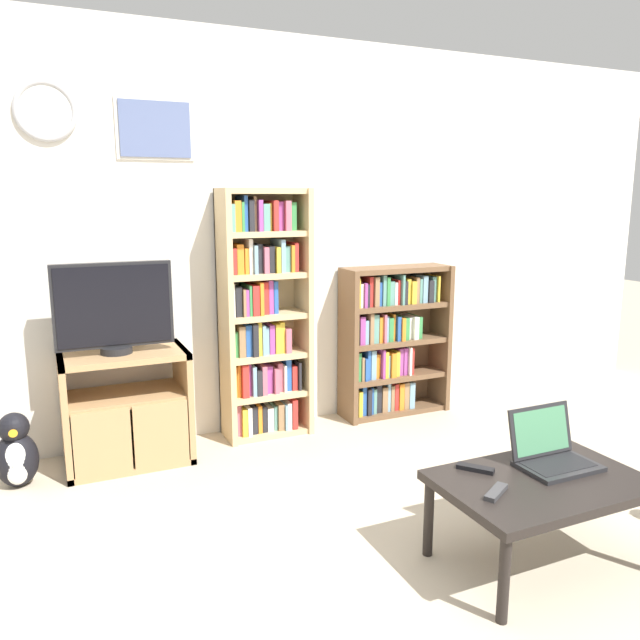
{
  "coord_description": "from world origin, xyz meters",
  "views": [
    {
      "loc": [
        -1.28,
        -1.86,
        1.57
      ],
      "look_at": [
        0.07,
        1.15,
        0.92
      ],
      "focal_mm": 35.0,
      "sensor_mm": 36.0,
      "label": 1
    }
  ],
  "objects_px": {
    "bookshelf_short": "(389,340)",
    "remote_near_laptop": "(496,492)",
    "remote_far_from_laptop": "(475,468)",
    "coffee_table": "(541,488)",
    "laptop": "(551,451)",
    "bookshelf_tall": "(262,317)",
    "tv_stand": "(127,408)",
    "television": "(114,308)",
    "penguin_figurine": "(16,454)"
  },
  "relations": [
    {
      "from": "remote_near_laptop",
      "to": "tv_stand",
      "type": "bearing_deg",
      "value": -177.92
    },
    {
      "from": "tv_stand",
      "to": "laptop",
      "type": "distance_m",
      "value": 2.37
    },
    {
      "from": "coffee_table",
      "to": "laptop",
      "type": "xyz_separation_m",
      "value": [
        0.14,
        0.09,
        0.11
      ]
    },
    {
      "from": "remote_far_from_laptop",
      "to": "penguin_figurine",
      "type": "xyz_separation_m",
      "value": [
        -1.87,
        1.56,
        -0.21
      ]
    },
    {
      "from": "television",
      "to": "remote_near_laptop",
      "type": "xyz_separation_m",
      "value": [
        1.24,
        -1.85,
        -0.54
      ]
    },
    {
      "from": "television",
      "to": "laptop",
      "type": "xyz_separation_m",
      "value": [
        1.65,
        -1.72,
        -0.49
      ]
    },
    {
      "from": "tv_stand",
      "to": "bookshelf_tall",
      "type": "distance_m",
      "value": 1.01
    },
    {
      "from": "tv_stand",
      "to": "remote_far_from_laptop",
      "type": "height_order",
      "value": "tv_stand"
    },
    {
      "from": "coffee_table",
      "to": "remote_near_laptop",
      "type": "bearing_deg",
      "value": -172.11
    },
    {
      "from": "bookshelf_short",
      "to": "bookshelf_tall",
      "type": "bearing_deg",
      "value": -179.39
    },
    {
      "from": "penguin_figurine",
      "to": "remote_far_from_laptop",
      "type": "bearing_deg",
      "value": -39.88
    },
    {
      "from": "laptop",
      "to": "bookshelf_short",
      "type": "bearing_deg",
      "value": 82.3
    },
    {
      "from": "bookshelf_short",
      "to": "remote_far_from_laptop",
      "type": "distance_m",
      "value": 1.88
    },
    {
      "from": "television",
      "to": "bookshelf_short",
      "type": "xyz_separation_m",
      "value": [
        1.91,
        0.14,
        -0.4
      ]
    },
    {
      "from": "laptop",
      "to": "remote_near_laptop",
      "type": "xyz_separation_m",
      "value": [
        -0.41,
        -0.13,
        -0.05
      ]
    },
    {
      "from": "bookshelf_short",
      "to": "television",
      "type": "bearing_deg",
      "value": -175.82
    },
    {
      "from": "tv_stand",
      "to": "coffee_table",
      "type": "xyz_separation_m",
      "value": [
        1.48,
        -1.82,
        0.01
      ]
    },
    {
      "from": "bookshelf_tall",
      "to": "remote_near_laptop",
      "type": "distance_m",
      "value": 2.04
    },
    {
      "from": "bookshelf_tall",
      "to": "remote_far_from_laptop",
      "type": "relative_size",
      "value": 10.73
    },
    {
      "from": "bookshelf_short",
      "to": "remote_near_laptop",
      "type": "bearing_deg",
      "value": -108.54
    },
    {
      "from": "laptop",
      "to": "remote_far_from_laptop",
      "type": "bearing_deg",
      "value": 166.77
    },
    {
      "from": "television",
      "to": "remote_far_from_laptop",
      "type": "distance_m",
      "value": 2.16
    },
    {
      "from": "tv_stand",
      "to": "television",
      "type": "height_order",
      "value": "television"
    },
    {
      "from": "bookshelf_tall",
      "to": "remote_near_laptop",
      "type": "relative_size",
      "value": 10.16
    },
    {
      "from": "bookshelf_tall",
      "to": "penguin_figurine",
      "type": "height_order",
      "value": "bookshelf_tall"
    },
    {
      "from": "remote_far_from_laptop",
      "to": "coffee_table",
      "type": "bearing_deg",
      "value": -79.45
    },
    {
      "from": "coffee_table",
      "to": "bookshelf_tall",
      "type": "bearing_deg",
      "value": 106.66
    },
    {
      "from": "remote_near_laptop",
      "to": "bookshelf_tall",
      "type": "bearing_deg",
      "value": 158.0
    },
    {
      "from": "penguin_figurine",
      "to": "bookshelf_tall",
      "type": "bearing_deg",
      "value": 7.7
    },
    {
      "from": "coffee_table",
      "to": "remote_far_from_laptop",
      "type": "distance_m",
      "value": 0.28
    },
    {
      "from": "laptop",
      "to": "bookshelf_tall",
      "type": "bearing_deg",
      "value": 111.35
    },
    {
      "from": "bookshelf_tall",
      "to": "penguin_figurine",
      "type": "distance_m",
      "value": 1.63
    },
    {
      "from": "tv_stand",
      "to": "remote_far_from_laptop",
      "type": "xyz_separation_m",
      "value": [
        1.27,
        -1.64,
        0.06
      ]
    },
    {
      "from": "television",
      "to": "coffee_table",
      "type": "relative_size",
      "value": 0.75
    },
    {
      "from": "television",
      "to": "coffee_table",
      "type": "xyz_separation_m",
      "value": [
        1.51,
        -1.81,
        -0.6
      ]
    },
    {
      "from": "laptop",
      "to": "remote_far_from_laptop",
      "type": "height_order",
      "value": "laptop"
    },
    {
      "from": "television",
      "to": "penguin_figurine",
      "type": "distance_m",
      "value": 0.95
    },
    {
      "from": "tv_stand",
      "to": "remote_far_from_laptop",
      "type": "distance_m",
      "value": 2.08
    },
    {
      "from": "tv_stand",
      "to": "bookshelf_tall",
      "type": "bearing_deg",
      "value": 7.63
    },
    {
      "from": "remote_far_from_laptop",
      "to": "penguin_figurine",
      "type": "height_order",
      "value": "penguin_figurine"
    },
    {
      "from": "remote_far_from_laptop",
      "to": "penguin_figurine",
      "type": "relative_size",
      "value": 0.36
    },
    {
      "from": "remote_near_laptop",
      "to": "penguin_figurine",
      "type": "bearing_deg",
      "value": -165.33
    },
    {
      "from": "bookshelf_tall",
      "to": "penguin_figurine",
      "type": "relative_size",
      "value": 3.86
    },
    {
      "from": "bookshelf_short",
      "to": "penguin_figurine",
      "type": "distance_m",
      "value": 2.51
    },
    {
      "from": "tv_stand",
      "to": "laptop",
      "type": "xyz_separation_m",
      "value": [
        1.61,
        -1.73,
        0.12
      ]
    },
    {
      "from": "tv_stand",
      "to": "coffee_table",
      "type": "bearing_deg",
      "value": -50.98
    },
    {
      "from": "coffee_table",
      "to": "laptop",
      "type": "distance_m",
      "value": 0.2
    },
    {
      "from": "bookshelf_short",
      "to": "remote_far_from_laptop",
      "type": "xyz_separation_m",
      "value": [
        -0.6,
        -1.78,
        -0.14
      ]
    },
    {
      "from": "television",
      "to": "laptop",
      "type": "bearing_deg",
      "value": -46.15
    },
    {
      "from": "television",
      "to": "penguin_figurine",
      "type": "xyz_separation_m",
      "value": [
        -0.57,
        -0.07,
        -0.76
      ]
    }
  ]
}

